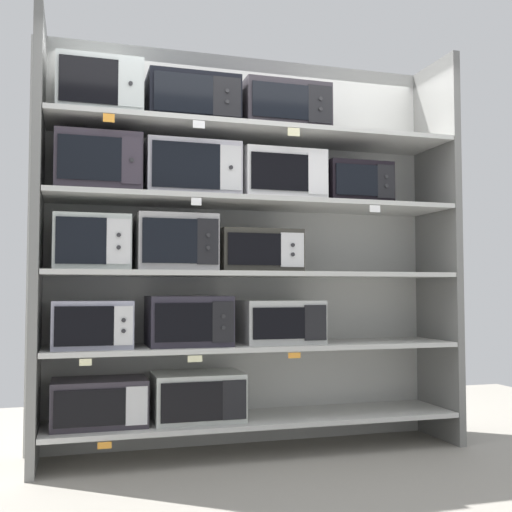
{
  "coord_description": "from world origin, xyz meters",
  "views": [
    {
      "loc": [
        -1.1,
        -3.78,
        1.0
      ],
      "look_at": [
        0.0,
        0.0,
        1.22
      ],
      "focal_mm": 43.87,
      "sensor_mm": 36.0,
      "label": 1
    }
  ],
  "objects": [
    {
      "name": "ground",
      "position": [
        0.0,
        -1.0,
        -0.01
      ],
      "size": [
        6.56,
        6.0,
        0.02
      ],
      "primitive_type": "cube",
      "color": "gray"
    },
    {
      "name": "microwave_7",
      "position": [
        0.01,
        -0.0,
        1.25
      ],
      "size": [
        0.51,
        0.35,
        0.26
      ],
      "color": "#34332C",
      "rests_on": "shelf_2"
    },
    {
      "name": "microwave_1",
      "position": [
        -0.37,
        -0.0,
        0.36
      ],
      "size": [
        0.54,
        0.37,
        0.29
      ],
      "color": "#B9BEB7",
      "rests_on": "shelf_0"
    },
    {
      "name": "microwave_13",
      "position": [
        -0.41,
        -0.0,
        2.17
      ],
      "size": [
        0.56,
        0.35,
        0.3
      ],
      "color": "black",
      "rests_on": "shelf_4"
    },
    {
      "name": "microwave_3",
      "position": [
        -0.43,
        -0.0,
        0.82
      ],
      "size": [
        0.49,
        0.41,
        0.3
      ],
      "color": "#2A2732",
      "rests_on": "shelf_1"
    },
    {
      "name": "back_panel",
      "position": [
        0.0,
        0.27,
        1.3
      ],
      "size": [
        2.76,
        0.04,
        2.59
      ],
      "primitive_type": "cube",
      "color": "#B2B2AD",
      "rests_on": "ground"
    },
    {
      "name": "shelf_0",
      "position": [
        0.0,
        0.0,
        0.2
      ],
      "size": [
        2.56,
        0.51,
        0.03
      ],
      "primitive_type": "cube",
      "color": "beige",
      "rests_on": "ground"
    },
    {
      "name": "microwave_12",
      "position": [
        -0.97,
        -0.0,
        2.19
      ],
      "size": [
        0.49,
        0.39,
        0.33
      ],
      "color": "#B5BCB9",
      "rests_on": "shelf_4"
    },
    {
      "name": "price_tag_4",
      "position": [
        -0.43,
        -0.26,
        1.51
      ],
      "size": [
        0.06,
        0.0,
        0.04
      ],
      "primitive_type": "cube",
      "color": "white"
    },
    {
      "name": "microwave_14",
      "position": [
        0.18,
        -0.0,
        2.17
      ],
      "size": [
        0.56,
        0.38,
        0.3
      ],
      "color": "#2C282E",
      "rests_on": "shelf_4"
    },
    {
      "name": "shelf_1",
      "position": [
        0.0,
        0.0,
        0.65
      ],
      "size": [
        2.56,
        0.51,
        0.03
      ],
      "primitive_type": "cube",
      "color": "beige"
    },
    {
      "name": "price_tag_8",
      "position": [
        0.16,
        -0.26,
        1.96
      ],
      "size": [
        0.08,
        0.0,
        0.05
      ],
      "primitive_type": "cube",
      "color": "beige"
    },
    {
      "name": "microwave_10",
      "position": [
        0.16,
        -0.0,
        1.73
      ],
      "size": [
        0.53,
        0.34,
        0.32
      ],
      "color": "silver",
      "rests_on": "shelf_3"
    },
    {
      "name": "shelf_3",
      "position": [
        0.0,
        0.0,
        1.56
      ],
      "size": [
        2.56,
        0.51,
        0.03
      ],
      "primitive_type": "cube",
      "color": "beige"
    },
    {
      "name": "price_tag_0",
      "position": [
        -0.93,
        -0.26,
        0.17
      ],
      "size": [
        0.07,
        0.0,
        0.04
      ],
      "primitive_type": "cube",
      "color": "orange"
    },
    {
      "name": "upright_right",
      "position": [
        1.31,
        0.0,
        1.3
      ],
      "size": [
        0.05,
        0.51,
        2.59
      ],
      "primitive_type": "cube",
      "color": "slate",
      "rests_on": "ground"
    },
    {
      "name": "price_tag_2",
      "position": [
        -0.44,
        -0.26,
        0.62
      ],
      "size": [
        0.08,
        0.0,
        0.04
      ],
      "primitive_type": "cube",
      "color": "beige"
    },
    {
      "name": "microwave_11",
      "position": [
        0.68,
        -0.0,
        1.71
      ],
      "size": [
        0.44,
        0.35,
        0.27
      ],
      "color": "black",
      "rests_on": "shelf_3"
    },
    {
      "name": "microwave_9",
      "position": [
        -0.42,
        -0.0,
        1.74
      ],
      "size": [
        0.57,
        0.35,
        0.34
      ],
      "color": "#B7B4BF",
      "rests_on": "shelf_3"
    },
    {
      "name": "upright_left",
      "position": [
        -1.31,
        0.0,
        1.3
      ],
      "size": [
        0.05,
        0.51,
        2.59
      ],
      "primitive_type": "cube",
      "color": "slate",
      "rests_on": "ground"
    },
    {
      "name": "shelf_4",
      "position": [
        0.0,
        0.0,
        2.01
      ],
      "size": [
        2.56,
        0.51,
        0.03
      ],
      "primitive_type": "cube",
      "color": "beige"
    },
    {
      "name": "shelf_2",
      "position": [
        0.0,
        0.0,
        1.11
      ],
      "size": [
        2.56,
        0.51,
        0.03
      ],
      "primitive_type": "cube",
      "color": "beige"
    },
    {
      "name": "microwave_8",
      "position": [
        -0.98,
        -0.0,
        1.74
      ],
      "size": [
        0.49,
        0.44,
        0.34
      ],
      "color": "#312B34",
      "rests_on": "shelf_3"
    },
    {
      "name": "price_tag_6",
      "position": [
        -0.93,
        -0.26,
        1.96
      ],
      "size": [
        0.06,
        0.0,
        0.05
      ],
      "primitive_type": "cube",
      "color": "orange"
    },
    {
      "name": "price_tag_1",
      "position": [
        -1.03,
        -0.26,
        0.62
      ],
      "size": [
        0.07,
        0.0,
        0.04
      ],
      "primitive_type": "cube",
      "color": "beige"
    },
    {
      "name": "price_tag_7",
      "position": [
        -0.42,
        -0.26,
        1.96
      ],
      "size": [
        0.07,
        0.0,
        0.04
      ],
      "primitive_type": "cube",
      "color": "white"
    },
    {
      "name": "price_tag_5",
      "position": [
        0.7,
        -0.26,
        1.51
      ],
      "size": [
        0.07,
        0.0,
        0.04
      ],
      "primitive_type": "cube",
      "color": "white"
    },
    {
      "name": "microwave_5",
      "position": [
        -1.0,
        -0.0,
        1.28
      ],
      "size": [
        0.43,
        0.42,
        0.32
      ],
      "color": "#B2BBB5",
      "rests_on": "shelf_2"
    },
    {
      "name": "microwave_4",
      "position": [
        0.16,
        -0.0,
        0.81
      ],
      "size": [
        0.5,
        0.35,
        0.27
      ],
      "color": "beige",
      "rests_on": "shelf_1"
    },
    {
      "name": "price_tag_3",
      "position": [
        0.16,
        -0.26,
        0.62
      ],
      "size": [
        0.08,
        0.0,
        0.03
      ],
      "primitive_type": "cube",
      "color": "orange"
    },
    {
      "name": "microwave_0",
      "position": [
        -0.95,
        -0.0,
        0.35
      ],
      "size": [
        0.54,
        0.34,
        0.27
      ],
      "color": "#322D35",
      "rests_on": "shelf_0"
    },
    {
      "name": "microwave_2",
      "position": [
        -1.0,
        -0.0,
        0.81
      ],
      "size": [
        0.45,
        0.39,
        0.27
      ],
      "color": "#9A9AAF",
      "rests_on": "shelf_1"
    },
    {
      "name": "microwave_6",
      "position": [
        -0.52,
        -0.0,
        1.29
      ],
      "size": [
        0.47,
        0.43,
        0.34
      ],
      "color": "#A2A0A1",
      "rests_on": "shelf_2"
    }
  ]
}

